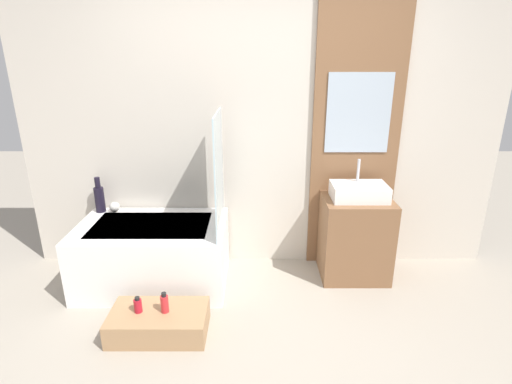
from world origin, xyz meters
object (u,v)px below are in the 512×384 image
(bottle_soap_primary, at_px, (138,305))
(bottle_soap_secondary, at_px, (165,303))
(vase_tall_dark, at_px, (100,198))
(bathtub, at_px, (154,254))
(sink, at_px, (359,192))
(vase_round_light, at_px, (115,207))
(wooden_step_bench, at_px, (159,322))

(bottle_soap_primary, bearing_deg, bottle_soap_secondary, 0.00)
(vase_tall_dark, bearing_deg, bathtub, -29.42)
(sink, bearing_deg, bottle_soap_secondary, -151.96)
(sink, distance_m, vase_round_light, 2.15)
(bottle_soap_secondary, bearing_deg, sink, 28.04)
(bathtub, bearing_deg, vase_tall_dark, 150.58)
(bathtub, bearing_deg, wooden_step_bench, -74.68)
(wooden_step_bench, bearing_deg, bottle_soap_primary, -180.00)
(sink, height_order, vase_round_light, sink)
(bathtub, distance_m, vase_tall_dark, 0.72)
(sink, xyz_separation_m, bottle_soap_secondary, (-1.50, -0.80, -0.54))
(vase_round_light, bearing_deg, bottle_soap_secondary, -56.74)
(bathtub, distance_m, vase_round_light, 0.58)
(bottle_soap_secondary, bearing_deg, vase_tall_dark, 128.09)
(bathtub, xyz_separation_m, vase_round_light, (-0.40, 0.29, 0.32))
(bathtub, height_order, sink, sink)
(bathtub, relative_size, bottle_soap_secondary, 8.00)
(vase_round_light, relative_size, bottle_soap_primary, 0.77)
(wooden_step_bench, xyz_separation_m, vase_tall_dark, (-0.70, 0.96, 0.59))
(bathtub, height_order, bottle_soap_primary, bathtub)
(bathtub, relative_size, sink, 2.66)
(bottle_soap_primary, xyz_separation_m, bottle_soap_secondary, (0.19, 0.00, 0.02))
(wooden_step_bench, xyz_separation_m, sink, (1.56, 0.80, 0.70))
(bottle_soap_primary, distance_m, bottle_soap_secondary, 0.19)
(bathtub, xyz_separation_m, vase_tall_dark, (-0.52, 0.29, 0.40))
(wooden_step_bench, bearing_deg, bottle_soap_secondary, -0.00)
(wooden_step_bench, distance_m, sink, 1.89)
(bathtub, bearing_deg, sink, 4.33)
(bathtub, bearing_deg, bottle_soap_primary, -85.97)
(vase_round_light, bearing_deg, wooden_step_bench, -58.92)
(wooden_step_bench, relative_size, vase_round_light, 7.50)
(bathtub, distance_m, bottle_soap_secondary, 0.71)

